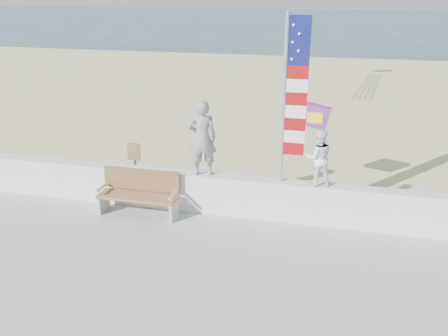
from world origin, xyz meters
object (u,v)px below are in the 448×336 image
at_px(bench, 139,192).
at_px(flag, 291,94).
at_px(adult, 202,138).
at_px(child, 319,158).

distance_m(bench, flag, 3.99).
height_order(adult, child, adult).
bearing_deg(adult, bench, 2.11).
bearing_deg(child, flag, -15.68).
relative_size(child, flag, 0.34).
bearing_deg(bench, adult, 18.40).
xyz_separation_m(adult, child, (2.51, 0.00, -0.24)).
bearing_deg(child, bench, -9.02).
height_order(bench, flag, flag).
height_order(adult, bench, adult).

